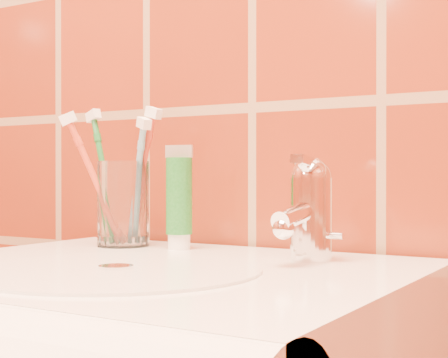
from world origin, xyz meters
The scene contains 7 objects.
glass_tumbler centered at (-0.15, 1.11, 0.91)m, with size 0.07×0.07×0.12m, color white.
toothpaste_tube centered at (-0.06, 1.11, 0.91)m, with size 0.04×0.03×0.14m.
faucet centered at (0.14, 1.09, 0.91)m, with size 0.05×0.11×0.12m.
toothbrush_0 centered at (-0.17, 1.07, 0.94)m, with size 0.08×0.07×0.19m, color #C34329, non-canonical shape.
toothbrush_1 centered at (-0.18, 1.10, 0.94)m, with size 0.08×0.04×0.20m, color #1D6D2E, non-canonical shape.
toothbrush_2 centered at (-0.13, 1.11, 0.94)m, with size 0.07×0.03×0.20m, color #B63927, non-canonical shape.
toothbrush_3 centered at (-0.13, 1.11, 0.94)m, with size 0.06×0.04×0.18m, color #6B9EBE, non-canonical shape.
Camera 1 is at (0.46, 0.37, 0.95)m, focal length 55.00 mm.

